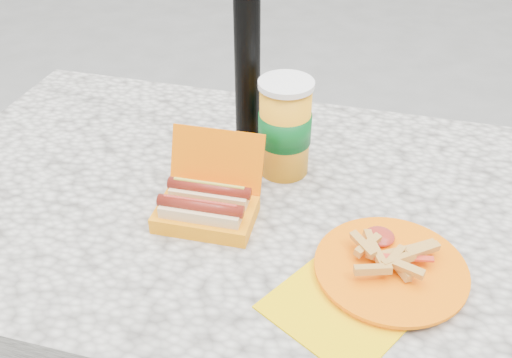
# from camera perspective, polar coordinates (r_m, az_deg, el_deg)

# --- Properties ---
(picnic_table) EXTENTS (1.20, 0.80, 0.75)m
(picnic_table) POSITION_cam_1_polar(r_m,az_deg,el_deg) (1.15, -2.94, -5.75)
(picnic_table) COLOR beige
(picnic_table) RESTS_ON ground
(hotdog_box) EXTENTS (0.18, 0.16, 0.13)m
(hotdog_box) POSITION_cam_1_polar(r_m,az_deg,el_deg) (1.00, -4.96, -2.61)
(hotdog_box) COLOR #FF6B00
(hotdog_box) RESTS_ON picnic_table
(fries_plate) EXTENTS (0.31, 0.34, 0.05)m
(fries_plate) POSITION_cam_1_polar(r_m,az_deg,el_deg) (0.93, 12.89, -8.81)
(fries_plate) COLOR #FFCC00
(fries_plate) RESTS_ON picnic_table
(soda_cup) EXTENTS (0.10, 0.10, 0.19)m
(soda_cup) POSITION_cam_1_polar(r_m,az_deg,el_deg) (1.09, 2.90, 5.16)
(soda_cup) COLOR #FFA217
(soda_cup) RESTS_ON picnic_table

